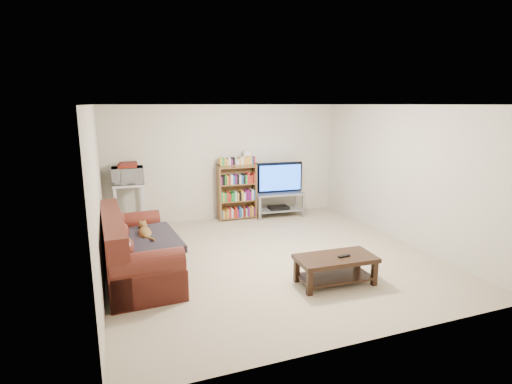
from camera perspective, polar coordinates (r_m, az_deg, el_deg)
name	(u,v)px	position (r m, az deg, el deg)	size (l,w,h in m)	color
floor	(270,257)	(6.50, 2.07, -9.29)	(5.00, 5.00, 0.00)	#C8B494
ceiling	(272,105)	(6.04, 2.26, 12.36)	(5.00, 5.00, 0.00)	white
wall_back	(226,162)	(8.49, -4.29, 4.24)	(5.00, 5.00, 0.00)	beige
wall_front	(369,232)	(4.04, 15.86, -5.45)	(5.00, 5.00, 0.00)	beige
wall_left	(98,197)	(5.72, -21.69, -0.65)	(5.00, 5.00, 0.00)	beige
wall_right	(403,174)	(7.47, 20.21, 2.37)	(5.00, 5.00, 0.00)	beige
sofa	(133,254)	(6.00, -17.13, -8.48)	(1.01, 2.18, 0.92)	#581E16
blanket	(147,241)	(5.81, -15.30, -6.79)	(0.83, 1.07, 0.10)	#29242D
cat	(145,233)	(5.97, -15.58, -5.66)	(0.23, 0.58, 0.18)	brown
coffee_table	(335,265)	(5.62, 11.28, -10.15)	(1.10, 0.59, 0.39)	black
remote	(344,256)	(5.58, 12.48, -8.93)	(0.18, 0.05, 0.02)	black
tv_stand	(279,200)	(8.72, 3.27, -1.20)	(1.08, 0.55, 0.52)	#999EA3
television	(279,178)	(8.61, 3.31, 2.01)	(1.13, 0.15, 0.65)	black
dvd_player	(279,208)	(8.76, 3.25, -2.24)	(0.42, 0.29, 0.06)	black
bookshelf	(237,191)	(8.44, -2.73, 0.15)	(0.83, 0.28, 1.18)	brown
shelf_clutter	(241,159)	(8.37, -2.15, 4.76)	(0.60, 0.19, 0.28)	silver
microwave_stand	(130,201)	(8.00, -17.61, -1.23)	(0.59, 0.44, 0.93)	silver
microwave	(128,175)	(7.90, -17.84, 2.26)	(0.57, 0.39, 0.32)	silver
game_boxes	(127,166)	(7.88, -17.93, 3.58)	(0.34, 0.30, 0.05)	maroon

